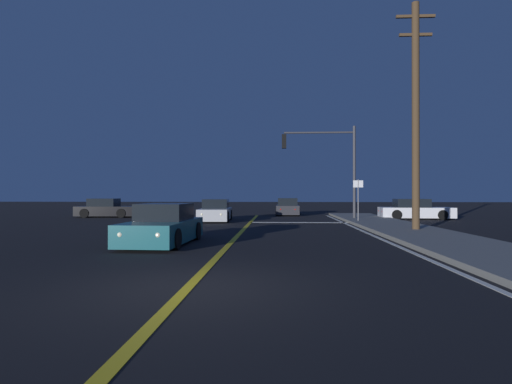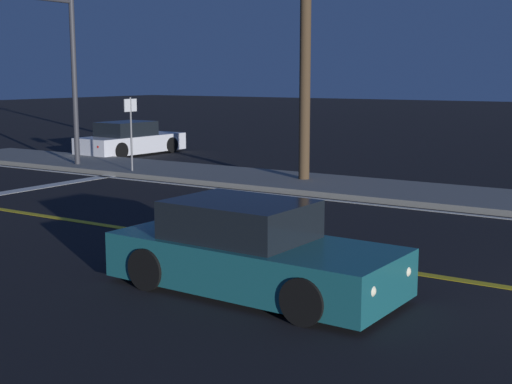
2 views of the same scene
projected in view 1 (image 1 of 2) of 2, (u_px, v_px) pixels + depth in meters
ground_plane at (188, 288)px, 7.32m from camera, size 160.00×160.00×0.00m
sidewalk_right at (423, 235)px, 16.14m from camera, size 3.20×33.15×0.15m
lane_line_center at (238, 235)px, 16.52m from camera, size 0.20×31.31×0.01m
lane_line_edge_right at (375, 236)px, 16.24m from camera, size 0.16×31.31×0.01m
stop_bar at (299, 222)px, 24.07m from camera, size 5.65×0.50×0.01m
car_parked_curb_silver at (216, 211)px, 25.59m from camera, size 2.02×4.77×1.34m
car_distant_tail_charcoal at (288, 208)px, 32.91m from camera, size 1.90×4.73×1.34m
car_following_oncoming_teal at (163, 226)px, 13.78m from camera, size 1.97×4.45×1.34m
car_side_waiting_white at (415, 210)px, 27.43m from camera, size 4.72×2.05×1.34m
car_mid_block_black at (107, 209)px, 29.78m from camera, size 4.26×2.08×1.34m
traffic_signal_near_right at (328, 157)px, 26.28m from camera, size 4.67×0.28×5.98m
utility_pole_right at (416, 114)px, 17.85m from camera, size 1.66×0.32×9.95m
street_sign_corner at (358, 194)px, 23.41m from camera, size 0.56×0.06×2.49m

